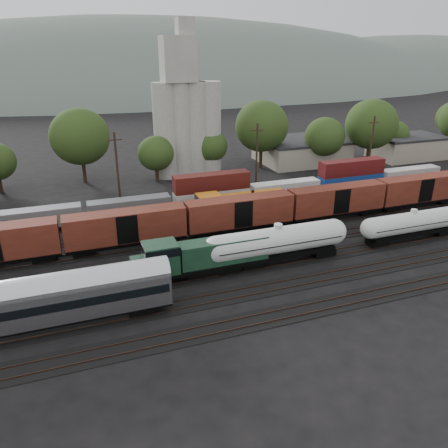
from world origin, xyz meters
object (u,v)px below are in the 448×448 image
object	(u,v)px
tank_car_a	(277,242)
grain_silo	(187,118)
passenger_coach	(37,301)
orange_locomotive	(235,205)
green_locomotive	(198,257)

from	to	relation	value
tank_car_a	grain_silo	bearing A→B (deg)	89.42
passenger_coach	orange_locomotive	world-z (taller)	passenger_coach
passenger_coach	orange_locomotive	size ratio (longest dim) A/B	1.43
green_locomotive	orange_locomotive	xyz separation A→B (m)	(10.21, 15.00, -0.19)
tank_car_a	orange_locomotive	size ratio (longest dim) A/B	1.11
tank_car_a	orange_locomotive	xyz separation A→B (m)	(0.49, 15.00, -0.47)
tank_car_a	passenger_coach	bearing A→B (deg)	-169.15
green_locomotive	orange_locomotive	distance (m)	18.15
grain_silo	orange_locomotive	bearing A→B (deg)	-89.85
green_locomotive	tank_car_a	size ratio (longest dim) A/B	0.93
green_locomotive	grain_silo	size ratio (longest dim) A/B	0.59
tank_car_a	passenger_coach	distance (m)	26.57
passenger_coach	grain_silo	bearing A→B (deg)	60.04
tank_car_a	grain_silo	world-z (taller)	grain_silo
orange_locomotive	green_locomotive	bearing A→B (deg)	-124.25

